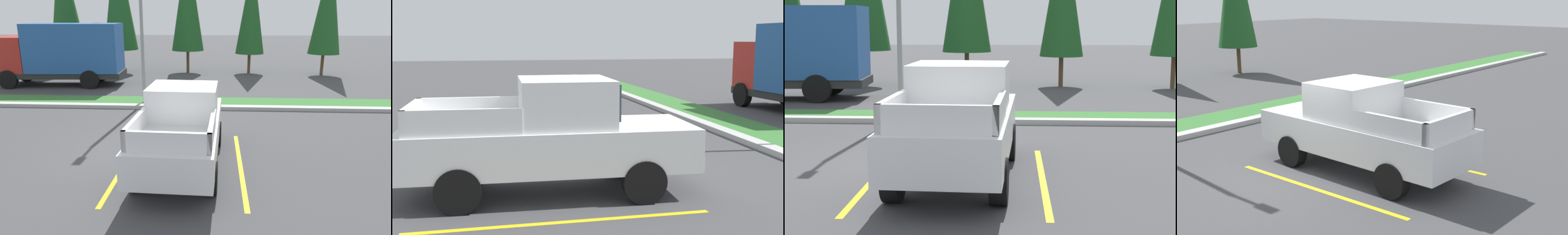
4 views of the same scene
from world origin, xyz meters
TOP-DOWN VIEW (x-y plane):
  - ground_plane at (0.00, 0.00)m, footprint 120.00×120.00m
  - parking_line_near at (-0.57, -0.91)m, footprint 0.12×4.80m
  - parking_line_far at (2.53, -0.91)m, footprint 0.12×4.80m
  - pickup_truck_main at (0.98, -0.86)m, footprint 2.13×5.30m

SIDE VIEW (x-z plane):
  - ground_plane at x=0.00m, z-range 0.00..0.00m
  - parking_line_near at x=-0.57m, z-range 0.00..0.01m
  - parking_line_far at x=2.53m, z-range 0.00..0.01m
  - pickup_truck_main at x=0.98m, z-range -0.01..2.09m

